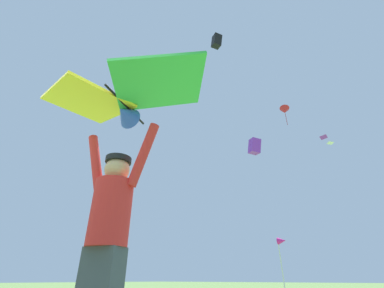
# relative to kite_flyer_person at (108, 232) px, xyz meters

# --- Properties ---
(kite_flyer_person) EXTENTS (0.79, 0.43, 1.92)m
(kite_flyer_person) POSITION_rel_kite_flyer_person_xyz_m (0.00, 0.00, 0.00)
(kite_flyer_person) COLOR #424751
(kite_flyer_person) RESTS_ON ground
(held_stunt_kite) EXTENTS (1.85, 1.26, 0.42)m
(held_stunt_kite) POSITION_rel_kite_flyer_person_xyz_m (0.03, -0.08, 1.33)
(held_stunt_kite) COLOR black
(distant_kite_purple_high_right) EXTENTS (1.10, 0.91, 1.21)m
(distant_kite_purple_high_right) POSITION_rel_kite_flyer_person_xyz_m (-4.81, 14.17, 8.04)
(distant_kite_purple_high_right) COLOR purple
(distant_kite_white_far_center) EXTENTS (0.46, 0.46, 0.14)m
(distant_kite_white_far_center) POSITION_rel_kite_flyer_person_xyz_m (-0.94, 20.52, 9.66)
(distant_kite_white_far_center) COLOR white
(distant_kite_red_mid_left) EXTENTS (1.38, 1.62, 3.13)m
(distant_kite_red_mid_left) POSITION_rel_kite_flyer_person_xyz_m (-6.73, 30.46, 20.92)
(distant_kite_red_mid_left) COLOR red
(distant_kite_black_overhead_distant) EXTENTS (1.07, 0.93, 1.17)m
(distant_kite_black_overhead_distant) POSITION_rel_kite_flyer_person_xyz_m (-5.75, 11.45, 16.98)
(distant_kite_black_overhead_distant) COLOR black
(distant_kite_purple_low_left) EXTENTS (0.90, 0.89, 0.25)m
(distant_kite_purple_low_left) POSITION_rel_kite_flyer_person_xyz_m (-1.91, 24.51, 12.31)
(distant_kite_purple_low_left) COLOR purple
(marker_flag) EXTENTS (0.30, 0.24, 1.90)m
(marker_flag) POSITION_rel_kite_flyer_person_xyz_m (-1.62, 8.10, 0.71)
(marker_flag) COLOR silver
(marker_flag) RESTS_ON ground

